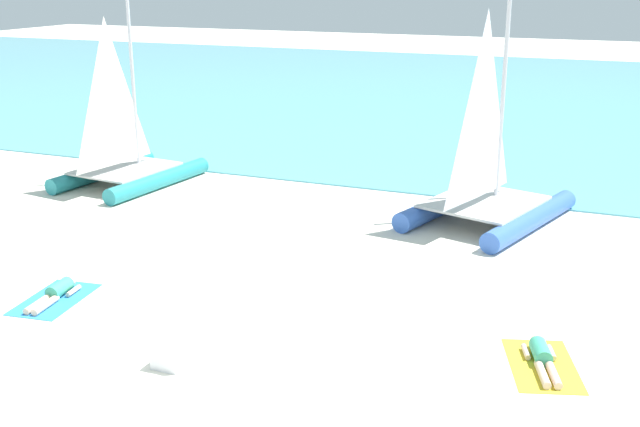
# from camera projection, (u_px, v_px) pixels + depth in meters

# --- Properties ---
(ground_plane) EXTENTS (120.00, 120.00, 0.00)m
(ground_plane) POSITION_uv_depth(u_px,v_px,m) (383.00, 207.00, 22.15)
(ground_plane) COLOR silver
(ocean_water) EXTENTS (120.00, 40.00, 0.05)m
(ocean_water) POSITION_uv_depth(u_px,v_px,m) (507.00, 97.00, 41.24)
(ocean_water) COLOR #5BB2C1
(ocean_water) RESTS_ON ground
(sailboat_teal) EXTENTS (3.30, 4.71, 5.77)m
(sailboat_teal) POSITION_uv_depth(u_px,v_px,m) (126.00, 158.00, 24.24)
(sailboat_teal) COLOR teal
(sailboat_teal) RESTS_ON ground
(sailboat_blue) EXTENTS (4.25, 5.42, 6.21)m
(sailboat_blue) POSITION_uv_depth(u_px,v_px,m) (487.00, 189.00, 20.59)
(sailboat_blue) COLOR blue
(sailboat_blue) RESTS_ON ground
(towel_left) EXTENTS (1.33, 2.02, 0.01)m
(towel_left) POSITION_uv_depth(u_px,v_px,m) (55.00, 299.00, 15.94)
(towel_left) COLOR #338CD8
(towel_left) RESTS_ON ground
(sunbather_left) EXTENTS (0.61, 1.57, 0.30)m
(sunbather_left) POSITION_uv_depth(u_px,v_px,m) (56.00, 292.00, 15.97)
(sunbather_left) COLOR #3FB28C
(sunbather_left) RESTS_ON towel_left
(towel_right) EXTENTS (1.63, 2.15, 0.01)m
(towel_right) POSITION_uv_depth(u_px,v_px,m) (542.00, 365.00, 13.28)
(towel_right) COLOR yellow
(towel_right) RESTS_ON ground
(sunbather_right) EXTENTS (0.84, 1.54, 0.30)m
(sunbather_right) POSITION_uv_depth(u_px,v_px,m) (542.00, 357.00, 13.30)
(sunbather_right) COLOR #3FB28C
(sunbather_right) RESTS_ON towel_right
(cooler_box) EXTENTS (0.50, 0.36, 0.36)m
(cooler_box) POSITION_uv_depth(u_px,v_px,m) (168.00, 358.00, 13.16)
(cooler_box) COLOR white
(cooler_box) RESTS_ON ground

